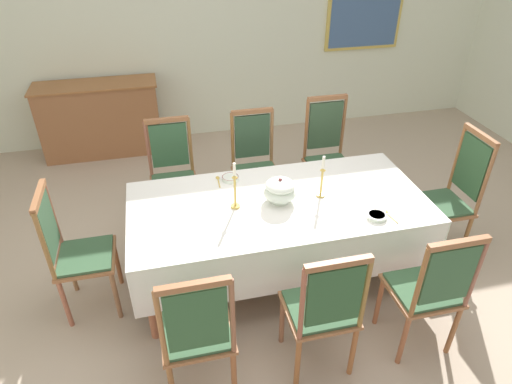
{
  "coord_description": "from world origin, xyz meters",
  "views": [
    {
      "loc": [
        -0.83,
        -2.76,
        2.7
      ],
      "look_at": [
        -0.19,
        -0.07,
        0.89
      ],
      "focal_mm": 31.31,
      "sensor_mm": 36.0,
      "label": 1
    }
  ],
  "objects_px": {
    "chair_south_c": "(429,288)",
    "chair_head_east": "(451,194)",
    "candlestick_east": "(322,180)",
    "chair_north_a": "(173,174)",
    "chair_north_c": "(327,154)",
    "chair_head_west": "(75,250)",
    "bowl_near_right": "(377,216)",
    "dining_table": "(278,209)",
    "bowl_near_left": "(230,178)",
    "spoon_secondary": "(387,213)",
    "sideboard": "(101,119)",
    "spoon_primary": "(218,179)",
    "candlestick_west": "(235,190)",
    "chair_south_a": "(197,331)",
    "soup_tureen": "(280,190)",
    "chair_north_b": "(255,164)",
    "chair_south_b": "(323,308)"
  },
  "relations": [
    {
      "from": "chair_south_c",
      "to": "dining_table",
      "type": "bearing_deg",
      "value": 129.59
    },
    {
      "from": "bowl_near_right",
      "to": "spoon_primary",
      "type": "xyz_separation_m",
      "value": [
        -1.05,
        0.8,
        -0.01
      ]
    },
    {
      "from": "dining_table",
      "to": "bowl_near_left",
      "type": "distance_m",
      "value": 0.51
    },
    {
      "from": "chair_north_a",
      "to": "chair_north_c",
      "type": "height_order",
      "value": "chair_north_c"
    },
    {
      "from": "chair_south_c",
      "to": "chair_head_east",
      "type": "height_order",
      "value": "chair_head_east"
    },
    {
      "from": "candlestick_east",
      "to": "chair_north_a",
      "type": "bearing_deg",
      "value": 139.58
    },
    {
      "from": "bowl_near_right",
      "to": "chair_head_east",
      "type": "bearing_deg",
      "value": 22.15
    },
    {
      "from": "chair_north_a",
      "to": "sideboard",
      "type": "height_order",
      "value": "chair_north_a"
    },
    {
      "from": "chair_head_west",
      "to": "bowl_near_right",
      "type": "distance_m",
      "value": 2.23
    },
    {
      "from": "bowl_near_left",
      "to": "spoon_primary",
      "type": "height_order",
      "value": "bowl_near_left"
    },
    {
      "from": "candlestick_west",
      "to": "bowl_near_left",
      "type": "xyz_separation_m",
      "value": [
        0.03,
        0.4,
        -0.14
      ]
    },
    {
      "from": "bowl_near_left",
      "to": "sideboard",
      "type": "bearing_deg",
      "value": 118.21
    },
    {
      "from": "chair_north_c",
      "to": "soup_tureen",
      "type": "height_order",
      "value": "chair_north_c"
    },
    {
      "from": "chair_south_a",
      "to": "bowl_near_left",
      "type": "relative_size",
      "value": 7.51
    },
    {
      "from": "chair_south_c",
      "to": "candlestick_east",
      "type": "bearing_deg",
      "value": 114.85
    },
    {
      "from": "candlestick_west",
      "to": "bowl_near_right",
      "type": "relative_size",
      "value": 2.6
    },
    {
      "from": "dining_table",
      "to": "chair_south_c",
      "type": "xyz_separation_m",
      "value": [
        0.78,
        -0.94,
        -0.12
      ]
    },
    {
      "from": "chair_north_a",
      "to": "chair_south_b",
      "type": "xyz_separation_m",
      "value": [
        0.79,
        -1.88,
        -0.0
      ]
    },
    {
      "from": "chair_north_a",
      "to": "chair_south_b",
      "type": "relative_size",
      "value": 1.01
    },
    {
      "from": "soup_tureen",
      "to": "candlestick_east",
      "type": "relative_size",
      "value": 0.73
    },
    {
      "from": "chair_north_a",
      "to": "chair_head_east",
      "type": "height_order",
      "value": "chair_head_east"
    },
    {
      "from": "sideboard",
      "to": "chair_north_a",
      "type": "bearing_deg",
      "value": 113.8
    },
    {
      "from": "candlestick_east",
      "to": "sideboard",
      "type": "relative_size",
      "value": 0.24
    },
    {
      "from": "candlestick_west",
      "to": "chair_south_c",
      "type": "bearing_deg",
      "value": -40.02
    },
    {
      "from": "chair_south_b",
      "to": "chair_head_west",
      "type": "relative_size",
      "value": 0.99
    },
    {
      "from": "chair_north_c",
      "to": "bowl_near_right",
      "type": "height_order",
      "value": "chair_north_c"
    },
    {
      "from": "chair_south_a",
      "to": "chair_head_west",
      "type": "height_order",
      "value": "chair_south_a"
    },
    {
      "from": "spoon_secondary",
      "to": "sideboard",
      "type": "height_order",
      "value": "sideboard"
    },
    {
      "from": "chair_north_a",
      "to": "spoon_secondary",
      "type": "xyz_separation_m",
      "value": [
        1.5,
        -1.28,
        0.2
      ]
    },
    {
      "from": "dining_table",
      "to": "chair_north_c",
      "type": "relative_size",
      "value": 2.0
    },
    {
      "from": "candlestick_west",
      "to": "spoon_secondary",
      "type": "relative_size",
      "value": 2.16
    },
    {
      "from": "chair_south_b",
      "to": "spoon_primary",
      "type": "height_order",
      "value": "chair_south_b"
    },
    {
      "from": "chair_south_c",
      "to": "candlestick_west",
      "type": "xyz_separation_m",
      "value": [
        -1.12,
        0.94,
        0.35
      ]
    },
    {
      "from": "spoon_secondary",
      "to": "sideboard",
      "type": "relative_size",
      "value": 0.12
    },
    {
      "from": "bowl_near_left",
      "to": "bowl_near_right",
      "type": "distance_m",
      "value": 1.22
    },
    {
      "from": "chair_north_b",
      "to": "candlestick_west",
      "type": "distance_m",
      "value": 1.07
    },
    {
      "from": "candlestick_east",
      "to": "spoon_primary",
      "type": "height_order",
      "value": "candlestick_east"
    },
    {
      "from": "chair_south_b",
      "to": "candlestick_east",
      "type": "bearing_deg",
      "value": 71.82
    },
    {
      "from": "chair_south_a",
      "to": "chair_north_a",
      "type": "height_order",
      "value": "chair_south_a"
    },
    {
      "from": "bowl_near_left",
      "to": "spoon_secondary",
      "type": "distance_m",
      "value": 1.28
    },
    {
      "from": "chair_north_b",
      "to": "chair_north_a",
      "type": "bearing_deg",
      "value": 0.03
    },
    {
      "from": "soup_tureen",
      "to": "spoon_primary",
      "type": "distance_m",
      "value": 0.6
    },
    {
      "from": "bowl_near_left",
      "to": "soup_tureen",
      "type": "bearing_deg",
      "value": -51.74
    },
    {
      "from": "chair_north_c",
      "to": "candlestick_east",
      "type": "height_order",
      "value": "chair_north_c"
    },
    {
      "from": "chair_south_c",
      "to": "chair_head_east",
      "type": "bearing_deg",
      "value": 50.45
    },
    {
      "from": "candlestick_west",
      "to": "bowl_near_left",
      "type": "distance_m",
      "value": 0.42
    },
    {
      "from": "chair_north_a",
      "to": "chair_head_west",
      "type": "relative_size",
      "value": 1.0
    },
    {
      "from": "chair_north_b",
      "to": "soup_tureen",
      "type": "bearing_deg",
      "value": 88.41
    },
    {
      "from": "chair_south_c",
      "to": "candlestick_east",
      "type": "xyz_separation_m",
      "value": [
        -0.43,
        0.94,
        0.34
      ]
    },
    {
      "from": "candlestick_west",
      "to": "sideboard",
      "type": "bearing_deg",
      "value": 113.9
    }
  ]
}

